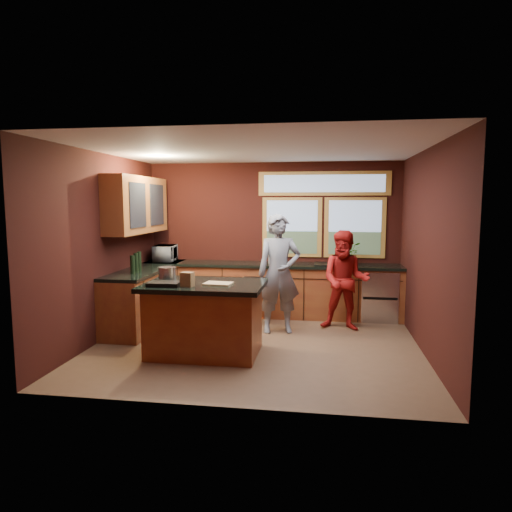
% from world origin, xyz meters
% --- Properties ---
extents(floor, '(4.50, 4.50, 0.00)m').
position_xyz_m(floor, '(0.00, 0.00, 0.00)').
color(floor, brown).
rests_on(floor, ground).
extents(room_shell, '(4.52, 4.02, 2.71)m').
position_xyz_m(room_shell, '(-0.60, 0.32, 1.80)').
color(room_shell, black).
rests_on(room_shell, ground).
extents(back_counter, '(4.50, 0.64, 0.93)m').
position_xyz_m(back_counter, '(0.20, 1.70, 0.46)').
color(back_counter, maroon).
rests_on(back_counter, floor).
extents(left_counter, '(0.64, 2.30, 0.93)m').
position_xyz_m(left_counter, '(-1.95, 0.85, 0.47)').
color(left_counter, maroon).
rests_on(left_counter, floor).
extents(island, '(1.55, 1.05, 0.95)m').
position_xyz_m(island, '(-0.62, -0.47, 0.48)').
color(island, maroon).
rests_on(island, floor).
extents(person_grey, '(0.75, 0.59, 1.82)m').
position_xyz_m(person_grey, '(0.25, 0.68, 0.91)').
color(person_grey, slate).
rests_on(person_grey, floor).
extents(person_red, '(0.83, 0.69, 1.56)m').
position_xyz_m(person_red, '(1.26, 0.98, 0.78)').
color(person_red, maroon).
rests_on(person_red, floor).
extents(microwave, '(0.41, 0.56, 0.29)m').
position_xyz_m(microwave, '(-1.92, 1.70, 1.07)').
color(microwave, '#999999').
rests_on(microwave, left_counter).
extents(potted_plant, '(0.35, 0.30, 0.39)m').
position_xyz_m(potted_plant, '(1.38, 1.75, 1.12)').
color(potted_plant, '#999999').
rests_on(potted_plant, back_counter).
extents(paper_towel, '(0.12, 0.12, 0.28)m').
position_xyz_m(paper_towel, '(0.03, 1.70, 1.07)').
color(paper_towel, white).
rests_on(paper_towel, back_counter).
extents(cutting_board, '(0.37, 0.29, 0.02)m').
position_xyz_m(cutting_board, '(-0.42, -0.52, 0.95)').
color(cutting_board, tan).
rests_on(cutting_board, island).
extents(stock_pot, '(0.24, 0.24, 0.18)m').
position_xyz_m(stock_pot, '(-1.17, -0.32, 1.03)').
color(stock_pot, '#B3B3B8').
rests_on(stock_pot, island).
extents(paper_bag, '(0.17, 0.14, 0.18)m').
position_xyz_m(paper_bag, '(-0.77, -0.72, 1.03)').
color(paper_bag, brown).
rests_on(paper_bag, island).
extents(black_tray, '(0.41, 0.30, 0.05)m').
position_xyz_m(black_tray, '(-1.07, -0.72, 0.97)').
color(black_tray, black).
rests_on(black_tray, island).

